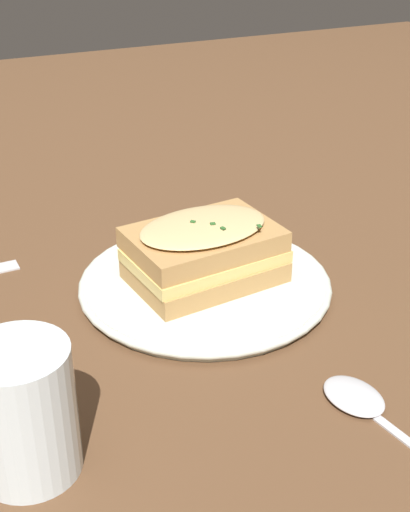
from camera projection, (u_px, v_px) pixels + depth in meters
ground_plane at (218, 297)px, 0.76m from camera, size 2.40×2.40×0.00m
dinner_plate at (205, 284)px, 0.77m from camera, size 0.27×0.27×0.01m
sandwich at (204, 252)px, 0.75m from camera, size 0.17×0.12×0.07m
water_glass at (24, 411)px, 0.52m from camera, size 0.08×0.08×0.11m
spoon at (362, 402)px, 0.60m from camera, size 0.05×0.17×0.01m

